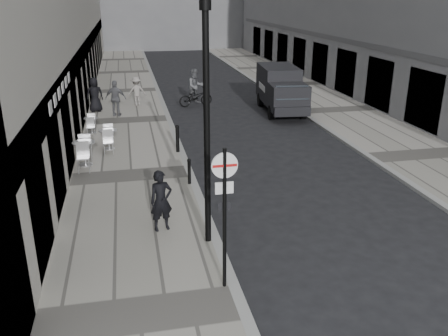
# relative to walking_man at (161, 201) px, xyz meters

# --- Properties ---
(sidewalk) EXTENTS (4.00, 60.00, 0.12)m
(sidewalk) POSITION_rel_walking_man_xyz_m (-0.72, 11.84, -0.88)
(sidewalk) COLOR gray
(sidewalk) RESTS_ON ground
(far_sidewalk) EXTENTS (4.00, 60.00, 0.12)m
(far_sidewalk) POSITION_rel_walking_man_xyz_m (10.28, 11.84, -0.88)
(far_sidewalk) COLOR gray
(far_sidewalk) RESTS_ON ground
(walking_man) EXTENTS (0.67, 0.52, 1.63)m
(walking_man) POSITION_rel_walking_man_xyz_m (0.00, 0.00, 0.00)
(walking_man) COLOR black
(walking_man) RESTS_ON sidewalk
(sign_post) EXTENTS (0.53, 0.09, 3.09)m
(sign_post) POSITION_rel_walking_man_xyz_m (1.08, -2.86, 1.17)
(sign_post) COLOR black
(sign_post) RESTS_ON sidewalk
(lamppost) EXTENTS (0.26, 0.26, 5.86)m
(lamppost) POSITION_rel_walking_man_xyz_m (1.08, -0.84, 2.44)
(lamppost) COLOR black
(lamppost) RESTS_ON sidewalk
(bollard_near) EXTENTS (0.13, 0.13, 1.01)m
(bollard_near) POSITION_rel_walking_man_xyz_m (1.13, 6.40, -0.31)
(bollard_near) COLOR black
(bollard_near) RESTS_ON sidewalk
(bollard_far) EXTENTS (0.11, 0.11, 0.81)m
(bollard_far) POSITION_rel_walking_man_xyz_m (1.13, 3.01, -0.41)
(bollard_far) COLOR black
(bollard_far) RESTS_ON sidewalk
(panel_van) EXTENTS (2.29, 5.08, 2.32)m
(panel_van) POSITION_rel_walking_man_xyz_m (7.30, 12.47, 0.37)
(panel_van) COLOR black
(panel_van) RESTS_ON ground
(cyclist) EXTENTS (2.02, 1.04, 2.07)m
(cyclist) POSITION_rel_walking_man_xyz_m (3.08, 14.66, -0.13)
(cyclist) COLOR black
(cyclist) RESTS_ON ground
(pedestrian_a) EXTENTS (1.13, 0.70, 1.79)m
(pedestrian_a) POSITION_rel_walking_man_xyz_m (-1.24, 12.79, 0.08)
(pedestrian_a) COLOR slate
(pedestrian_a) RESTS_ON sidewalk
(pedestrian_b) EXTENTS (1.10, 0.74, 1.57)m
(pedestrian_b) POSITION_rel_walking_man_xyz_m (-0.15, 15.04, -0.03)
(pedestrian_b) COLOR gray
(pedestrian_b) RESTS_ON sidewalk
(pedestrian_c) EXTENTS (0.99, 0.78, 1.79)m
(pedestrian_c) POSITION_rel_walking_man_xyz_m (-2.32, 13.93, 0.08)
(pedestrian_c) COLOR black
(pedestrian_c) RESTS_ON sidewalk
(cafe_table_near) EXTENTS (0.71, 1.61, 0.92)m
(cafe_table_near) POSITION_rel_walking_man_xyz_m (-1.52, 7.30, -0.35)
(cafe_table_near) COLOR silver
(cafe_table_near) RESTS_ON sidewalk
(cafe_table_mid) EXTENTS (0.80, 1.81, 1.03)m
(cafe_table_mid) POSITION_rel_walking_man_xyz_m (-2.32, 5.53, -0.29)
(cafe_table_mid) COLOR silver
(cafe_table_mid) RESTS_ON sidewalk
(cafe_table_far) EXTENTS (0.62, 1.41, 0.80)m
(cafe_table_far) POSITION_rel_walking_man_xyz_m (-2.32, 9.82, -0.41)
(cafe_table_far) COLOR silver
(cafe_table_far) RESTS_ON sidewalk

